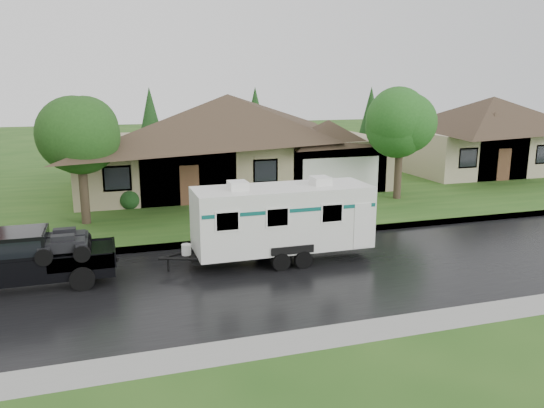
{
  "coord_description": "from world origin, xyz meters",
  "views": [
    {
      "loc": [
        -5.3,
        -18.15,
        6.39
      ],
      "look_at": [
        1.06,
        2.0,
        1.56
      ],
      "focal_mm": 35.0,
      "sensor_mm": 36.0,
      "label": 1
    }
  ],
  "objects": [
    {
      "name": "house_main",
      "position": [
        2.29,
        13.84,
        3.59
      ],
      "size": [
        19.44,
        10.8,
        6.9
      ],
      "color": "#9D8A6B",
      "rests_on": "lawn"
    },
    {
      "name": "house_neighbor",
      "position": [
        22.27,
        14.34,
        3.32
      ],
      "size": [
        15.12,
        9.72,
        6.45
      ],
      "color": "tan",
      "rests_on": "lawn"
    },
    {
      "name": "travel_trailer",
      "position": [
        0.69,
        -0.44,
        1.62
      ],
      "size": [
        6.8,
        2.39,
        3.05
      ],
      "color": "white",
      "rests_on": "ground"
    },
    {
      "name": "ground",
      "position": [
        0.0,
        0.0,
        0.0
      ],
      "size": [
        140.0,
        140.0,
        0.0
      ],
      "primitive_type": "plane",
      "color": "#264E18",
      "rests_on": "ground"
    },
    {
      "name": "tree_right_green",
      "position": [
        9.98,
        7.21,
        4.32
      ],
      "size": [
        3.63,
        3.63,
        6.01
      ],
      "color": "#382B1E",
      "rests_on": "lawn"
    },
    {
      "name": "curb",
      "position": [
        0.0,
        2.25,
        0.07
      ],
      "size": [
        140.0,
        0.5,
        0.15
      ],
      "primitive_type": "cube",
      "color": "gray",
      "rests_on": "ground"
    },
    {
      "name": "lawn",
      "position": [
        0.0,
        15.0,
        0.07
      ],
      "size": [
        140.0,
        26.0,
        0.15
      ],
      "primitive_type": "cube",
      "color": "#264E18",
      "rests_on": "ground"
    },
    {
      "name": "pickup_truck",
      "position": [
        -8.11,
        -0.44,
        0.98
      ],
      "size": [
        5.51,
        2.09,
        1.84
      ],
      "color": "black",
      "rests_on": "ground"
    },
    {
      "name": "shrub_row",
      "position": [
        2.0,
        9.3,
        0.65
      ],
      "size": [
        13.6,
        1.0,
        1.0
      ],
      "color": "#143814",
      "rests_on": "lawn"
    },
    {
      "name": "road",
      "position": [
        0.0,
        -2.0,
        0.01
      ],
      "size": [
        140.0,
        8.0,
        0.01
      ],
      "primitive_type": "cube",
      "color": "black",
      "rests_on": "ground"
    },
    {
      "name": "tree_left_green",
      "position": [
        -6.35,
        6.7,
        4.14
      ],
      "size": [
        3.48,
        3.48,
        5.75
      ],
      "color": "#382B1E",
      "rests_on": "lawn"
    }
  ]
}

